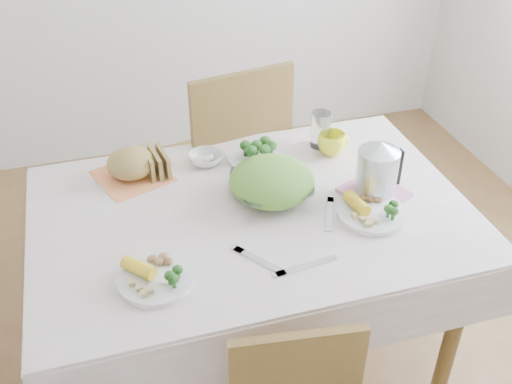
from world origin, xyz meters
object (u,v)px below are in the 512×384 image
object	(u,v)px
dining_table	(252,290)
dinner_plate_right	(371,213)
yellow_mug	(332,143)
chair_far	(225,170)
electric_kettle	(378,166)
salad_bowl	(272,188)
dinner_plate_left	(156,278)

from	to	relation	value
dining_table	dinner_plate_right	distance (m)	0.57
yellow_mug	dining_table	bearing A→B (deg)	-146.12
chair_far	electric_kettle	xyz separation A→B (m)	(0.37, -0.75, 0.42)
salad_bowl	electric_kettle	bearing A→B (deg)	-14.64
dining_table	chair_far	bearing A→B (deg)	84.28
dinner_plate_right	yellow_mug	distance (m)	0.42
yellow_mug	dinner_plate_right	bearing A→B (deg)	-93.32
chair_far	electric_kettle	size ratio (longest dim) A/B	5.15
chair_far	electric_kettle	distance (m)	0.94
dining_table	dinner_plate_right	size ratio (longest dim) A/B	5.84
dining_table	yellow_mug	size ratio (longest dim) A/B	12.50
dining_table	dinner_plate_left	size ratio (longest dim) A/B	5.94
salad_bowl	electric_kettle	size ratio (longest dim) A/B	1.41
chair_far	yellow_mug	xyz separation A→B (m)	(0.33, -0.44, 0.34)
salad_bowl	dinner_plate_left	bearing A→B (deg)	-145.57
salad_bowl	dinner_plate_right	bearing A→B (deg)	-35.05
dining_table	dinner_plate_left	world-z (taller)	dinner_plate_left
dinner_plate_right	electric_kettle	distance (m)	0.17
chair_far	electric_kettle	bearing A→B (deg)	106.68
dining_table	yellow_mug	bearing A→B (deg)	33.88
chair_far	dinner_plate_right	size ratio (longest dim) A/B	4.35
yellow_mug	electric_kettle	distance (m)	0.32
dinner_plate_left	electric_kettle	world-z (taller)	electric_kettle
salad_bowl	yellow_mug	distance (m)	0.38
dining_table	electric_kettle	xyz separation A→B (m)	(0.45, -0.03, 0.51)
salad_bowl	dining_table	bearing A→B (deg)	-146.78
dinner_plate_right	dinner_plate_left	bearing A→B (deg)	-171.63
dining_table	electric_kettle	distance (m)	0.68
dinner_plate_left	yellow_mug	xyz separation A→B (m)	(0.78, 0.53, 0.03)
dinner_plate_left	electric_kettle	distance (m)	0.86
yellow_mug	electric_kettle	xyz separation A→B (m)	(0.04, -0.31, 0.08)
dinner_plate_left	dinner_plate_right	world-z (taller)	same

